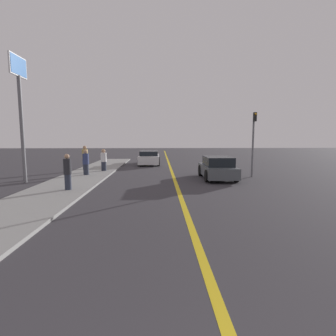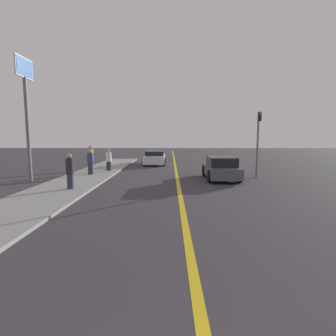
{
  "view_description": "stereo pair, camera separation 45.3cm",
  "coord_description": "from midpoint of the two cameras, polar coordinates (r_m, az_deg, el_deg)",
  "views": [
    {
      "loc": [
        -0.88,
        -0.18,
        2.54
      ],
      "look_at": [
        -0.53,
        10.92,
        1.22
      ],
      "focal_mm": 28.0,
      "sensor_mm": 36.0,
      "label": 1
    },
    {
      "loc": [
        -0.43,
        -0.19,
        2.54
      ],
      "look_at": [
        -0.53,
        10.92,
        1.22
      ],
      "focal_mm": 28.0,
      "sensor_mm": 36.0,
      "label": 2
    }
  ],
  "objects": [
    {
      "name": "car_near_right_lane",
      "position": [
        16.09,
        12.22,
        -0.08
      ],
      "size": [
        1.88,
        3.91,
        1.36
      ],
      "rotation": [
        0.0,
        0.0,
        -0.0
      ],
      "color": "#4C5156",
      "rests_on": "ground_plane"
    },
    {
      "name": "road_center_line",
      "position": [
        18.37,
        2.55,
        -1.16
      ],
      "size": [
        0.2,
        60.0,
        0.01
      ],
      "color": "gold",
      "rests_on": "ground_plane"
    },
    {
      "name": "pedestrian_near_curb",
      "position": [
        12.99,
        -19.65,
        -0.68
      ],
      "size": [
        0.35,
        0.35,
        1.66
      ],
      "color": "#282D3D",
      "rests_on": "sidewalk_left"
    },
    {
      "name": "pedestrian_mid_group",
      "position": [
        17.71,
        -15.84,
        1.25
      ],
      "size": [
        0.4,
        0.4,
        1.62
      ],
      "color": "#282D3D",
      "rests_on": "sidewalk_left"
    },
    {
      "name": "car_ahead_center",
      "position": [
        24.25,
        -2.32,
        2.24
      ],
      "size": [
        1.95,
        4.23,
        1.27
      ],
      "rotation": [
        0.0,
        0.0,
        0.0
      ],
      "color": "silver",
      "rests_on": "ground_plane"
    },
    {
      "name": "traffic_light",
      "position": [
        17.27,
        19.73,
        6.2
      ],
      "size": [
        0.18,
        0.4,
        4.04
      ],
      "color": "slate",
      "rests_on": "ground_plane"
    },
    {
      "name": "roadside_sign",
      "position": [
        16.82,
        -27.92,
        14.11
      ],
      "size": [
        0.2,
        1.69,
        6.84
      ],
      "color": "slate",
      "rests_on": "ground_plane"
    },
    {
      "name": "sidewalk_left",
      "position": [
        15.7,
        -18.1,
        -2.65
      ],
      "size": [
        3.0,
        28.98,
        0.11
      ],
      "color": "gray",
      "rests_on": "ground_plane"
    },
    {
      "name": "pedestrian_far_standing",
      "position": [
        19.48,
        -12.15,
        1.75
      ],
      "size": [
        0.41,
        0.41,
        1.57
      ],
      "color": "#282D3D",
      "rests_on": "sidewalk_left"
    },
    {
      "name": "pedestrian_by_sign",
      "position": [
        20.84,
        -15.87,
        2.26
      ],
      "size": [
        0.43,
        0.43,
        1.77
      ],
      "color": "#282D3D",
      "rests_on": "sidewalk_left"
    }
  ]
}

